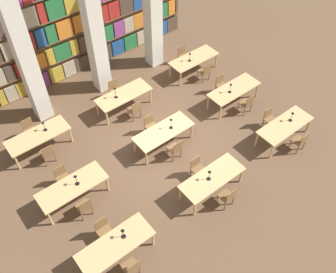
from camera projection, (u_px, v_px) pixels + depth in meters
ground_plane at (164, 145)px, 13.71m from camera, size 40.00×40.00×0.00m
bookshelf_bank at (74, 14)px, 14.73m from camera, size 10.65×0.35×5.50m
pillar_left at (23, 50)px, 12.55m from camera, size 0.59×0.59×6.00m
pillar_center at (93, 23)px, 13.67m from camera, size 0.59×0.59×6.00m
pillar_right at (152, 0)px, 14.80m from camera, size 0.59×0.59×6.00m
reading_table_0 at (115, 245)px, 10.37m from camera, size 2.20×0.86×0.74m
chair_0 at (132, 267)px, 10.15m from camera, size 0.42×0.40×0.88m
chair_1 at (104, 230)px, 10.90m from camera, size 0.42×0.40×0.88m
desk_lamp_0 at (123, 232)px, 10.27m from camera, size 0.14×0.14×0.40m
reading_table_1 at (212, 179)px, 11.88m from camera, size 2.20×0.86×0.74m
chair_2 at (228, 196)px, 11.66m from camera, size 0.42×0.40×0.88m
chair_3 at (197, 168)px, 12.41m from camera, size 0.42×0.40×0.88m
desk_lamp_1 at (209, 174)px, 11.56m from camera, size 0.14×0.14×0.44m
reading_table_2 at (285, 126)px, 13.42m from camera, size 2.20×0.86×0.74m
chair_4 at (300, 141)px, 13.20m from camera, size 0.42×0.40×0.88m
chair_5 at (269, 118)px, 13.95m from camera, size 0.42×0.40×0.88m
desk_lamp_2 at (292, 115)px, 13.30m from camera, size 0.14×0.14×0.42m
reading_table_3 at (72, 187)px, 11.66m from camera, size 2.20×0.86×0.74m
chair_6 at (84, 207)px, 11.42m from camera, size 0.42×0.40×0.88m
chair_7 at (62, 177)px, 12.17m from camera, size 0.42×0.40×0.88m
desk_lamp_3 at (76, 178)px, 11.43m from camera, size 0.14×0.14×0.45m
reading_table_4 at (164, 132)px, 13.22m from camera, size 2.20×0.86×0.74m
chair_8 at (175, 148)px, 12.97m from camera, size 0.42×0.40×0.88m
chair_9 at (151, 125)px, 13.72m from camera, size 0.42×0.40×0.88m
desk_lamp_4 at (171, 122)px, 13.03m from camera, size 0.14×0.14×0.47m
reading_table_5 at (234, 90)px, 14.73m from camera, size 2.20×0.86×0.74m
chair_10 at (247, 103)px, 14.50m from camera, size 0.42×0.40×0.88m
chair_11 at (221, 84)px, 15.25m from camera, size 0.42×0.40×0.88m
desk_lamp_5 at (231, 86)px, 14.31m from camera, size 0.14×0.14×0.44m
reading_table_6 at (38, 137)px, 13.09m from camera, size 2.20×0.86×0.74m
chair_12 at (47, 153)px, 12.84m from camera, size 0.42×0.40×0.88m
chair_13 at (30, 129)px, 13.58m from camera, size 0.42×0.40×0.88m
desk_lamp_6 at (43, 125)px, 12.98m from camera, size 0.14×0.14×0.41m
reading_table_7 at (124, 96)px, 14.51m from camera, size 2.20×0.86×0.74m
chair_14 at (135, 109)px, 14.29m from camera, size 0.42×0.40×0.88m
chair_15 at (115, 90)px, 15.04m from camera, size 0.42×0.40×0.88m
desk_lamp_7 at (115, 91)px, 14.08m from camera, size 0.14×0.14×0.50m
reading_table_8 at (194, 59)px, 16.06m from camera, size 2.20×0.86×0.74m
chair_16 at (205, 71)px, 15.83m from camera, size 0.42×0.40×0.88m
chair_17 at (183, 55)px, 16.58m from camera, size 0.42×0.40×0.88m
desk_lamp_8 at (190, 55)px, 15.66m from camera, size 0.14×0.14×0.42m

